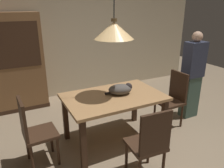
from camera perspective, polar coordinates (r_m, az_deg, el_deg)
name	(u,v)px	position (r m, az deg, el deg)	size (l,w,h in m)	color
ground	(136,154)	(3.24, 6.15, -17.64)	(10.00, 10.00, 0.00)	#847056
back_wall	(72,30)	(5.02, -10.37, 13.68)	(6.40, 0.10, 2.90)	beige
dining_table	(114,102)	(3.17, 0.46, -4.73)	(1.40, 0.90, 0.75)	#A87A4C
chair_near_front	(149,142)	(2.59, 9.69, -14.73)	(0.42, 0.42, 0.93)	#382316
chair_right_side	(173,97)	(3.84, 15.58, -3.20)	(0.41, 0.41, 0.93)	#382316
chair_left_side	(33,130)	(2.94, -19.77, -11.11)	(0.42, 0.42, 0.93)	#382316
cat_sleeping	(121,89)	(3.15, 2.30, -1.35)	(0.40, 0.29, 0.16)	#4C4742
pendant_lamp	(114,30)	(2.89, 0.52, 13.82)	(0.52, 0.52, 1.30)	#E5B775
hutch_bookcase	(13,65)	(4.57, -24.29, 4.48)	(1.12, 0.45, 1.85)	brown
person_standing	(192,76)	(4.14, 20.16, 1.98)	(0.36, 0.22, 1.56)	#3D564C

